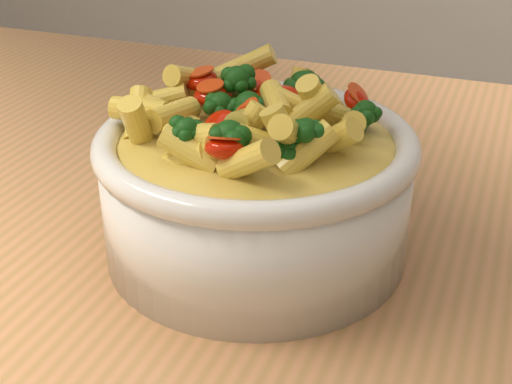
% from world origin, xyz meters
% --- Properties ---
extents(table, '(1.20, 0.80, 0.90)m').
position_xyz_m(table, '(0.00, 0.00, 0.80)').
color(table, '#B87A4F').
rests_on(table, ground).
extents(serving_bowl, '(0.22, 0.22, 0.10)m').
position_xyz_m(serving_bowl, '(0.06, -0.05, 0.95)').
color(serving_bowl, silver).
rests_on(serving_bowl, table).
extents(pasta_salad, '(0.18, 0.18, 0.04)m').
position_xyz_m(pasta_salad, '(0.06, -0.05, 1.01)').
color(pasta_salad, '#E5C748').
rests_on(pasta_salad, serving_bowl).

